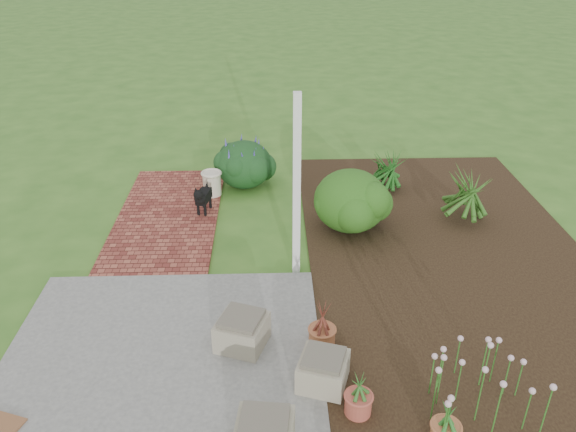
{
  "coord_description": "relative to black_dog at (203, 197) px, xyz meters",
  "views": [
    {
      "loc": [
        -0.02,
        -6.32,
        4.32
      ],
      "look_at": [
        0.2,
        0.4,
        0.7
      ],
      "focal_mm": 35.0,
      "sensor_mm": 36.0,
      "label": 1
    }
  ],
  "objects": [
    {
      "name": "ground",
      "position": [
        1.13,
        -1.79,
        -0.33
      ],
      "size": [
        80.0,
        80.0,
        0.0
      ],
      "primitive_type": "plane",
      "color": "#33631F",
      "rests_on": "ground"
    },
    {
      "name": "concrete_patio",
      "position": [
        -0.12,
        -3.54,
        -0.31
      ],
      "size": [
        3.5,
        3.5,
        0.04
      ],
      "primitive_type": "cube",
      "color": "slate",
      "rests_on": "ground"
    },
    {
      "name": "brick_path",
      "position": [
        -0.57,
        -0.04,
        -0.31
      ],
      "size": [
        1.6,
        3.5,
        0.04
      ],
      "primitive_type": "cube",
      "color": "maroon",
      "rests_on": "ground"
    },
    {
      "name": "garden_bed",
      "position": [
        3.63,
        -1.29,
        -0.32
      ],
      "size": [
        4.0,
        7.0,
        0.03
      ],
      "primitive_type": "cube",
      "color": "black",
      "rests_on": "ground"
    },
    {
      "name": "veranda_post",
      "position": [
        1.43,
        -1.69,
        0.92
      ],
      "size": [
        0.1,
        0.1,
        2.5
      ],
      "primitive_type": "cube",
      "color": "white",
      "rests_on": "ground"
    },
    {
      "name": "stone_trough_mid",
      "position": [
        1.61,
        -3.82,
        -0.13
      ],
      "size": [
        0.6,
        0.6,
        0.32
      ],
      "primitive_type": "cube",
      "rotation": [
        0.0,
        0.0,
        -0.31
      ],
      "color": "gray",
      "rests_on": "concrete_patio"
    },
    {
      "name": "stone_trough_far",
      "position": [
        0.75,
        -3.2,
        -0.12
      ],
      "size": [
        0.65,
        0.65,
        0.34
      ],
      "primitive_type": "cube",
      "rotation": [
        0.0,
        0.0,
        -0.35
      ],
      "color": "gray",
      "rests_on": "concrete_patio"
    },
    {
      "name": "black_dog",
      "position": [
        0.0,
        0.0,
        0.0
      ],
      "size": [
        0.25,
        0.56,
        0.49
      ],
      "rotation": [
        0.0,
        0.0,
        -0.22
      ],
      "color": "black",
      "rests_on": "brick_path"
    },
    {
      "name": "cream_ceramic_urn",
      "position": [
        0.09,
        0.67,
        -0.08
      ],
      "size": [
        0.32,
        0.32,
        0.41
      ],
      "primitive_type": "cylinder",
      "rotation": [
        0.0,
        0.0,
        -0.04
      ],
      "color": "beige",
      "rests_on": "brick_path"
    },
    {
      "name": "evergreen_shrub",
      "position": [
        2.31,
        -0.52,
        0.18
      ],
      "size": [
        1.33,
        1.33,
        0.95
      ],
      "primitive_type": "ellipsoid",
      "rotation": [
        0.0,
        0.0,
        0.2
      ],
      "color": "#0E3B0A",
      "rests_on": "garden_bed"
    },
    {
      "name": "agapanthus_clump_back",
      "position": [
        4.15,
        -0.32,
        0.2
      ],
      "size": [
        1.45,
        1.45,
        0.99
      ],
      "primitive_type": null,
      "rotation": [
        0.0,
        0.0,
        -0.4
      ],
      "color": "#0D3B12",
      "rests_on": "garden_bed"
    },
    {
      "name": "agapanthus_clump_front",
      "position": [
        3.12,
        0.83,
        0.11
      ],
      "size": [
        1.14,
        1.14,
        0.81
      ],
      "primitive_type": null,
      "rotation": [
        0.0,
        0.0,
        0.3
      ],
      "color": "#123610",
      "rests_on": "garden_bed"
    },
    {
      "name": "pink_flower_patch",
      "position": [
        3.09,
        -4.21,
        0.06
      ],
      "size": [
        1.25,
        1.25,
        0.71
      ],
      "primitive_type": null,
      "rotation": [
        0.0,
        0.0,
        0.12
      ],
      "color": "#113D0F",
      "rests_on": "garden_bed"
    },
    {
      "name": "terracotta_pot_bronze",
      "position": [
        1.65,
        -3.24,
        -0.18
      ],
      "size": [
        0.35,
        0.35,
        0.24
      ],
      "primitive_type": "cylinder",
      "rotation": [
        0.0,
        0.0,
        -0.22
      ],
      "color": "#A65E38",
      "rests_on": "garden_bed"
    },
    {
      "name": "terracotta_pot_small_right",
      "position": [
        1.92,
        -4.21,
        -0.19
      ],
      "size": [
        0.28,
        0.28,
        0.22
      ],
      "primitive_type": "cylinder",
      "rotation": [
        0.0,
        0.0,
        0.05
      ],
      "color": "#A64838",
      "rests_on": "garden_bed"
    },
    {
      "name": "purple_flowering_bush",
      "position": [
        0.63,
        1.13,
        0.09
      ],
      "size": [
        1.0,
        1.0,
        0.84
      ],
      "primitive_type": "ellipsoid",
      "rotation": [
        0.0,
        0.0,
        0.01
      ],
      "color": "black",
      "rests_on": "ground"
    }
  ]
}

